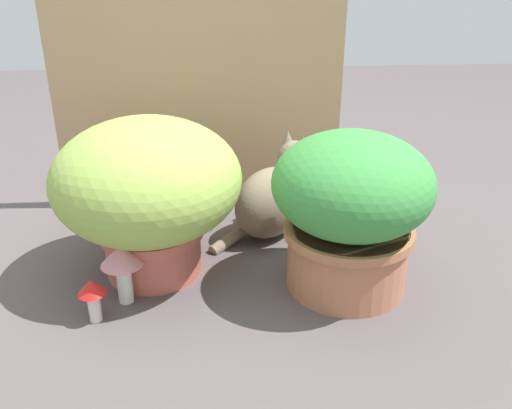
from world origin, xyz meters
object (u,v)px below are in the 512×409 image
(cat, at_px, (274,197))
(grass_planter, at_px, (148,188))
(mushroom_ornament_red, at_px, (92,292))
(leafy_planter, at_px, (351,207))
(mushroom_ornament_pink, at_px, (122,260))

(cat, bearing_deg, grass_planter, -150.33)
(grass_planter, bearing_deg, mushroom_ornament_red, -118.84)
(leafy_planter, distance_m, mushroom_ornament_pink, 0.58)
(grass_planter, relative_size, cat, 1.38)
(grass_planter, distance_m, leafy_planter, 0.52)
(grass_planter, xyz_separation_m, mushroom_ornament_red, (-0.12, -0.22, -0.17))
(mushroom_ornament_pink, bearing_deg, grass_planter, 67.85)
(mushroom_ornament_red, height_order, mushroom_ornament_pink, mushroom_ornament_pink)
(cat, distance_m, mushroom_ornament_pink, 0.53)
(grass_planter, bearing_deg, mushroom_ornament_pink, -112.15)
(mushroom_ornament_red, xyz_separation_m, mushroom_ornament_pink, (0.06, 0.07, 0.04))
(leafy_planter, bearing_deg, mushroom_ornament_pink, -176.27)
(mushroom_ornament_red, bearing_deg, cat, 41.58)
(mushroom_ornament_pink, bearing_deg, cat, 39.97)
(leafy_planter, height_order, mushroom_ornament_red, leafy_planter)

